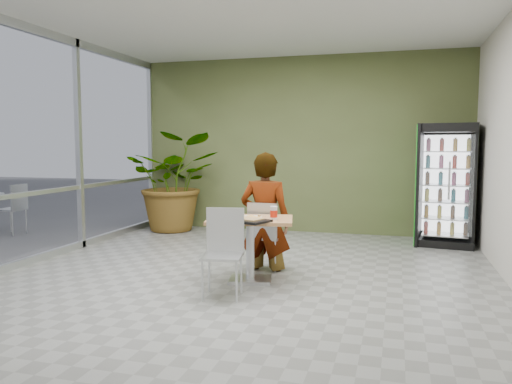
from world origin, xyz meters
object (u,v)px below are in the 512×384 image
seated_woman (265,223)px  potted_plant (175,182)px  cafeteria_tray (248,221)px  chair_far (264,230)px  beverage_fridge (447,185)px  dining_table (250,236)px  soda_cup (274,213)px  chair_near (224,245)px

seated_woman → potted_plant: size_ratio=0.99×
cafeteria_tray → potted_plant: potted_plant is taller
chair_far → potted_plant: 3.43m
cafeteria_tray → beverage_fridge: 3.92m
dining_table → seated_woman: 0.59m
dining_table → chair_far: bearing=87.5°
soda_cup → beverage_fridge: (2.11, 2.90, 0.14)m
cafeteria_tray → potted_plant: (-2.41, 3.26, 0.15)m
dining_table → cafeteria_tray: bearing=-78.1°
chair_far → soda_cup: 0.71m
dining_table → chair_far: chair_far is taller
beverage_fridge → potted_plant: 4.75m
dining_table → soda_cup: (0.29, -0.03, 0.29)m
soda_cup → potted_plant: bearing=131.2°
chair_near → dining_table: bearing=68.6°
cafeteria_tray → dining_table: bearing=101.9°
cafeteria_tray → potted_plant: 4.05m
cafeteria_tray → potted_plant: size_ratio=0.24×
dining_table → soda_cup: soda_cup is taller
seated_woman → soda_cup: bearing=114.9°
chair_near → cafeteria_tray: chair_near is taller
dining_table → beverage_fridge: bearing=50.1°
seated_woman → beverage_fridge: beverage_fridge is taller
dining_table → potted_plant: bearing=128.2°
cafeteria_tray → soda_cup: bearing=45.7°
dining_table → potted_plant: 3.82m
seated_woman → potted_plant: 3.39m
chair_far → potted_plant: size_ratio=0.48×
chair_far → chair_near: size_ratio=0.95×
seated_woman → beverage_fridge: (2.37, 2.28, 0.36)m
dining_table → chair_near: bearing=-101.7°
dining_table → chair_near: 0.60m
chair_far → potted_plant: bearing=-44.0°
cafeteria_tray → beverage_fridge: beverage_fridge is taller
cafeteria_tray → chair_far: bearing=92.3°
beverage_fridge → potted_plant: bearing=-173.9°
potted_plant → seated_woman: bearing=-45.3°
chair_far → potted_plant: potted_plant is taller
chair_near → potted_plant: 4.23m
seated_woman → potted_plant: bearing=-43.4°
dining_table → cafeteria_tray: size_ratio=2.46×
chair_near → soda_cup: chair_near is taller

